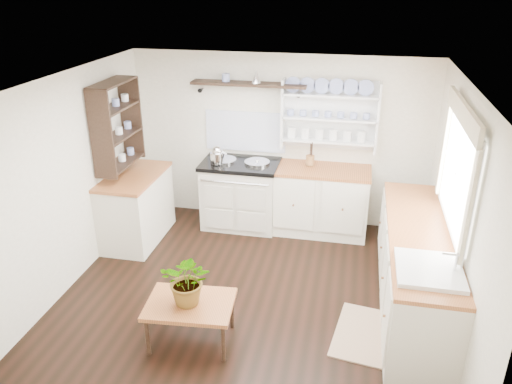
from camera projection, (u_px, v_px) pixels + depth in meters
floor at (250, 292)px, 5.49m from camera, size 4.00×3.80×0.01m
wall_back at (280, 140)px, 6.73m from camera, size 4.00×0.02×2.30m
wall_right at (459, 215)px, 4.66m from camera, size 0.02×3.80×2.30m
wall_left at (70, 182)px, 5.40m from camera, size 0.02×3.80×2.30m
ceiling at (249, 83)px, 4.56m from camera, size 4.00×3.80×0.01m
window at (458, 168)px, 4.63m from camera, size 0.08×1.55×1.22m
aga_cooker at (241, 193)px, 6.80m from camera, size 1.03×0.71×0.95m
back_cabinets at (320, 200)px, 6.63m from camera, size 1.27×0.63×0.90m
right_cabinets at (415, 269)px, 5.08m from camera, size 0.62×2.43×0.90m
belfast_sink at (427, 282)px, 4.27m from camera, size 0.55×0.60×0.45m
left_cabinets at (136, 207)px, 6.43m from camera, size 0.62×1.13×0.90m
plate_rack at (330, 114)px, 6.41m from camera, size 1.20×0.22×0.90m
high_shelf at (249, 85)px, 6.39m from camera, size 1.50×0.29×0.16m
left_shelving at (117, 124)px, 6.02m from camera, size 0.28×0.80×1.05m
kettle at (217, 155)px, 6.51m from camera, size 0.19×0.19×0.23m
utensil_crock at (310, 160)px, 6.52m from camera, size 0.11×0.11×0.13m
center_table at (190, 307)px, 4.62m from camera, size 0.85×0.64×0.43m
potted_plant at (188, 280)px, 4.50m from camera, size 0.45×0.39×0.50m
floor_rug at (364, 334)px, 4.85m from camera, size 0.67×0.92×0.02m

